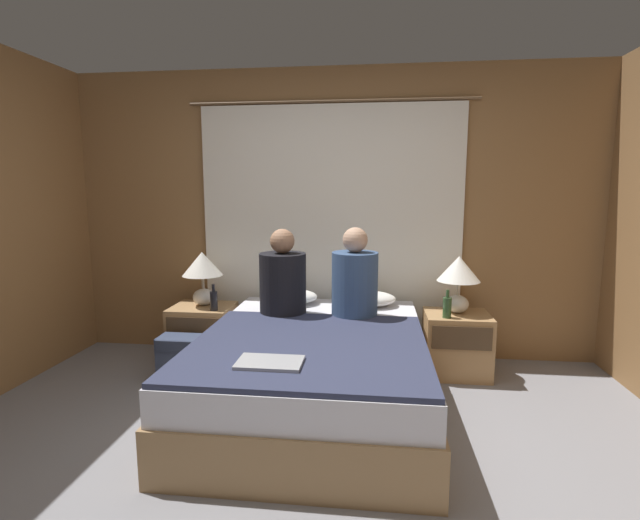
{
  "coord_description": "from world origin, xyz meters",
  "views": [
    {
      "loc": [
        0.39,
        -2.09,
        1.47
      ],
      "look_at": [
        0.0,
        1.17,
        0.97
      ],
      "focal_mm": 26.0,
      "sensor_mm": 36.0,
      "label": 1
    }
  ],
  "objects_px": {
    "person_left_in_bed": "(283,280)",
    "laptop_on_bed": "(270,362)",
    "beer_bottle_on_right_stand": "(447,307)",
    "bed": "(315,371)",
    "lamp_left": "(202,269)",
    "backpack_on_floor": "(181,356)",
    "person_right_in_bed": "(355,281)",
    "lamp_right": "(459,275)",
    "pillow_right": "(366,298)",
    "nightstand_left": "(203,334)",
    "pillow_left": "(289,296)",
    "nightstand_right": "(456,344)",
    "beer_bottle_on_left_stand": "(214,300)"
  },
  "relations": [
    {
      "from": "backpack_on_floor",
      "to": "lamp_left",
      "type": "bearing_deg",
      "value": 85.47
    },
    {
      "from": "pillow_right",
      "to": "nightstand_left",
      "type": "bearing_deg",
      "value": -176.29
    },
    {
      "from": "person_left_in_bed",
      "to": "backpack_on_floor",
      "type": "bearing_deg",
      "value": -172.52
    },
    {
      "from": "bed",
      "to": "pillow_right",
      "type": "height_order",
      "value": "pillow_right"
    },
    {
      "from": "person_right_in_bed",
      "to": "pillow_left",
      "type": "bearing_deg",
      "value": 146.61
    },
    {
      "from": "pillow_left",
      "to": "pillow_right",
      "type": "bearing_deg",
      "value": 0.0
    },
    {
      "from": "lamp_left",
      "to": "bed",
      "type": "bearing_deg",
      "value": -35.29
    },
    {
      "from": "nightstand_left",
      "to": "person_left_in_bed",
      "type": "relative_size",
      "value": 0.76
    },
    {
      "from": "beer_bottle_on_right_stand",
      "to": "laptop_on_bed",
      "type": "xyz_separation_m",
      "value": [
        -1.1,
        -1.23,
        -0.02
      ]
    },
    {
      "from": "person_left_in_bed",
      "to": "laptop_on_bed",
      "type": "xyz_separation_m",
      "value": [
        0.14,
        -1.07,
        -0.23
      ]
    },
    {
      "from": "lamp_left",
      "to": "person_right_in_bed",
      "type": "bearing_deg",
      "value": -14.16
    },
    {
      "from": "bed",
      "to": "lamp_left",
      "type": "relative_size",
      "value": 4.41
    },
    {
      "from": "nightstand_left",
      "to": "lamp_right",
      "type": "xyz_separation_m",
      "value": [
        2.1,
        0.04,
        0.56
      ]
    },
    {
      "from": "pillow_right",
      "to": "beer_bottle_on_left_stand",
      "type": "height_order",
      "value": "beer_bottle_on_left_stand"
    },
    {
      "from": "lamp_left",
      "to": "lamp_right",
      "type": "distance_m",
      "value": 2.1
    },
    {
      "from": "lamp_right",
      "to": "pillow_right",
      "type": "relative_size",
      "value": 0.94
    },
    {
      "from": "person_left_in_bed",
      "to": "person_right_in_bed",
      "type": "distance_m",
      "value": 0.54
    },
    {
      "from": "bed",
      "to": "pillow_right",
      "type": "distance_m",
      "value": 0.92
    },
    {
      "from": "lamp_right",
      "to": "beer_bottle_on_right_stand",
      "type": "height_order",
      "value": "lamp_right"
    },
    {
      "from": "person_right_in_bed",
      "to": "beer_bottle_on_left_stand",
      "type": "relative_size",
      "value": 3.11
    },
    {
      "from": "beer_bottle_on_left_stand",
      "to": "backpack_on_floor",
      "type": "relative_size",
      "value": 0.61
    },
    {
      "from": "lamp_right",
      "to": "nightstand_right",
      "type": "bearing_deg",
      "value": -90.0
    },
    {
      "from": "pillow_left",
      "to": "person_right_in_bed",
      "type": "distance_m",
      "value": 0.72
    },
    {
      "from": "beer_bottle_on_right_stand",
      "to": "pillow_right",
      "type": "bearing_deg",
      "value": 161.04
    },
    {
      "from": "pillow_left",
      "to": "beer_bottle_on_right_stand",
      "type": "xyz_separation_m",
      "value": [
        1.27,
        -0.21,
        0.0
      ]
    },
    {
      "from": "pillow_right",
      "to": "beer_bottle_on_left_stand",
      "type": "distance_m",
      "value": 1.25
    },
    {
      "from": "lamp_left",
      "to": "pillow_left",
      "type": "bearing_deg",
      "value": 3.89
    },
    {
      "from": "lamp_left",
      "to": "person_right_in_bed",
      "type": "distance_m",
      "value": 1.34
    },
    {
      "from": "beer_bottle_on_right_stand",
      "to": "person_right_in_bed",
      "type": "bearing_deg",
      "value": -166.94
    },
    {
      "from": "beer_bottle_on_right_stand",
      "to": "laptop_on_bed",
      "type": "relative_size",
      "value": 0.62
    },
    {
      "from": "person_left_in_bed",
      "to": "beer_bottle_on_right_stand",
      "type": "height_order",
      "value": "person_left_in_bed"
    },
    {
      "from": "nightstand_right",
      "to": "person_left_in_bed",
      "type": "relative_size",
      "value": 0.76
    },
    {
      "from": "bed",
      "to": "backpack_on_floor",
      "type": "distance_m",
      "value": 1.13
    },
    {
      "from": "person_right_in_bed",
      "to": "lamp_right",
      "type": "bearing_deg",
      "value": 22.11
    },
    {
      "from": "pillow_right",
      "to": "beer_bottle_on_right_stand",
      "type": "distance_m",
      "value": 0.66
    },
    {
      "from": "beer_bottle_on_right_stand",
      "to": "person_left_in_bed",
      "type": "bearing_deg",
      "value": -172.55
    },
    {
      "from": "beer_bottle_on_left_stand",
      "to": "laptop_on_bed",
      "type": "distance_m",
      "value": 1.44
    },
    {
      "from": "bed",
      "to": "person_left_in_bed",
      "type": "relative_size",
      "value": 3.03
    },
    {
      "from": "pillow_right",
      "to": "person_right_in_bed",
      "type": "distance_m",
      "value": 0.44
    },
    {
      "from": "person_left_in_bed",
      "to": "backpack_on_floor",
      "type": "distance_m",
      "value": 0.99
    },
    {
      "from": "laptop_on_bed",
      "to": "backpack_on_floor",
      "type": "xyz_separation_m",
      "value": [
        -0.93,
        0.97,
        -0.36
      ]
    },
    {
      "from": "pillow_right",
      "to": "laptop_on_bed",
      "type": "xyz_separation_m",
      "value": [
        -0.48,
        -1.45,
        -0.02
      ]
    },
    {
      "from": "person_right_in_bed",
      "to": "beer_bottle_on_right_stand",
      "type": "height_order",
      "value": "person_right_in_bed"
    },
    {
      "from": "nightstand_left",
      "to": "backpack_on_floor",
      "type": "relative_size",
      "value": 1.41
    },
    {
      "from": "nightstand_left",
      "to": "person_left_in_bed",
      "type": "distance_m",
      "value": 0.97
    },
    {
      "from": "bed",
      "to": "lamp_left",
      "type": "bearing_deg",
      "value": 144.71
    },
    {
      "from": "lamp_left",
      "to": "person_left_in_bed",
      "type": "distance_m",
      "value": 0.82
    },
    {
      "from": "lamp_left",
      "to": "laptop_on_bed",
      "type": "bearing_deg",
      "value": -57.37
    },
    {
      "from": "bed",
      "to": "beer_bottle_on_right_stand",
      "type": "height_order",
      "value": "beer_bottle_on_right_stand"
    },
    {
      "from": "lamp_left",
      "to": "person_left_in_bed",
      "type": "xyz_separation_m",
      "value": [
        0.75,
        -0.33,
        -0.01
      ]
    }
  ]
}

